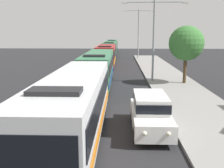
% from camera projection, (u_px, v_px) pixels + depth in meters
% --- Properties ---
extents(bus_lead, '(2.58, 11.99, 3.21)m').
position_uv_depth(bus_lead, '(75.00, 104.00, 12.25)').
color(bus_lead, silver).
rests_on(bus_lead, ground_plane).
extents(bus_second_in_line, '(2.58, 11.97, 3.21)m').
position_uv_depth(bus_second_in_line, '(98.00, 67.00, 24.83)').
color(bus_second_in_line, '#33724C').
rests_on(bus_second_in_line, ground_plane).
extents(bus_middle, '(2.58, 10.81, 3.21)m').
position_uv_depth(bus_middle, '(106.00, 55.00, 37.92)').
color(bus_middle, maroon).
rests_on(bus_middle, ground_plane).
extents(bus_fourth_in_line, '(2.58, 10.95, 3.21)m').
position_uv_depth(bus_fourth_in_line, '(110.00, 49.00, 50.66)').
color(bus_fourth_in_line, '#33724C').
rests_on(bus_fourth_in_line, ground_plane).
extents(bus_rear, '(2.58, 10.70, 3.21)m').
position_uv_depth(bus_rear, '(112.00, 46.00, 63.50)').
color(bus_rear, '#33724C').
rests_on(bus_rear, ground_plane).
extents(white_suv, '(1.86, 4.88, 1.90)m').
position_uv_depth(white_suv, '(150.00, 111.00, 13.31)').
color(white_suv, white).
rests_on(white_suv, ground_plane).
extents(streetlamp_mid, '(6.45, 0.28, 7.93)m').
position_uv_depth(streetlamp_mid, '(154.00, 32.00, 25.46)').
color(streetlamp_mid, gray).
rests_on(streetlamp_mid, sidewalk).
extents(streetlamp_far, '(5.37, 0.28, 8.93)m').
position_uv_depth(streetlamp_far, '(138.00, 29.00, 47.86)').
color(streetlamp_far, gray).
rests_on(streetlamp_far, sidewalk).
extents(roadside_tree, '(3.32, 3.32, 5.49)m').
position_uv_depth(roadside_tree, '(186.00, 43.00, 24.49)').
color(roadside_tree, '#4C3823').
rests_on(roadside_tree, sidewalk).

